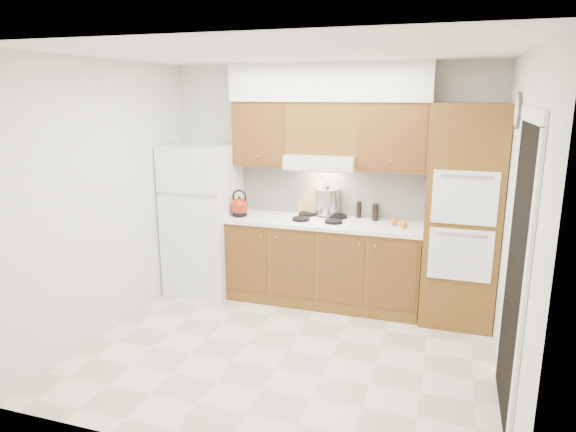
% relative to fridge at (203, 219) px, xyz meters
% --- Properties ---
extents(floor, '(3.60, 3.60, 0.00)m').
position_rel_fridge_xyz_m(floor, '(1.41, -1.14, -0.86)').
color(floor, beige).
rests_on(floor, ground).
extents(ceiling, '(3.60, 3.60, 0.00)m').
position_rel_fridge_xyz_m(ceiling, '(1.41, -1.14, 1.74)').
color(ceiling, white).
rests_on(ceiling, wall_back).
extents(wall_back, '(3.60, 0.02, 2.60)m').
position_rel_fridge_xyz_m(wall_back, '(1.41, 0.36, 0.44)').
color(wall_back, silver).
rests_on(wall_back, floor).
extents(wall_left, '(0.02, 3.00, 2.60)m').
position_rel_fridge_xyz_m(wall_left, '(-0.40, -1.14, 0.44)').
color(wall_left, silver).
rests_on(wall_left, floor).
extents(wall_right, '(0.02, 3.00, 2.60)m').
position_rel_fridge_xyz_m(wall_right, '(3.21, -1.14, 0.44)').
color(wall_right, silver).
rests_on(wall_right, floor).
extents(fridge, '(0.75, 0.72, 1.72)m').
position_rel_fridge_xyz_m(fridge, '(0.00, 0.00, 0.00)').
color(fridge, white).
rests_on(fridge, floor).
extents(base_cabinets, '(2.11, 0.60, 0.90)m').
position_rel_fridge_xyz_m(base_cabinets, '(1.43, 0.06, -0.41)').
color(base_cabinets, brown).
rests_on(base_cabinets, floor).
extents(countertop, '(2.13, 0.62, 0.04)m').
position_rel_fridge_xyz_m(countertop, '(1.43, 0.05, 0.06)').
color(countertop, white).
rests_on(countertop, base_cabinets).
extents(backsplash, '(2.11, 0.03, 0.56)m').
position_rel_fridge_xyz_m(backsplash, '(1.43, 0.34, 0.36)').
color(backsplash, white).
rests_on(backsplash, countertop).
extents(oven_cabinet, '(0.70, 0.65, 2.20)m').
position_rel_fridge_xyz_m(oven_cabinet, '(2.85, 0.03, 0.24)').
color(oven_cabinet, brown).
rests_on(oven_cabinet, floor).
extents(upper_cab_left, '(0.63, 0.33, 0.70)m').
position_rel_fridge_xyz_m(upper_cab_left, '(0.69, 0.19, 0.99)').
color(upper_cab_left, brown).
rests_on(upper_cab_left, wall_back).
extents(upper_cab_right, '(0.73, 0.33, 0.70)m').
position_rel_fridge_xyz_m(upper_cab_right, '(2.12, 0.19, 0.99)').
color(upper_cab_right, brown).
rests_on(upper_cab_right, wall_back).
extents(range_hood, '(0.75, 0.45, 0.15)m').
position_rel_fridge_xyz_m(range_hood, '(1.38, 0.13, 0.71)').
color(range_hood, silver).
rests_on(range_hood, wall_back).
extents(upper_cab_over_hood, '(0.75, 0.33, 0.55)m').
position_rel_fridge_xyz_m(upper_cab_over_hood, '(1.38, 0.19, 1.06)').
color(upper_cab_over_hood, brown).
rests_on(upper_cab_over_hood, range_hood).
extents(soffit, '(2.13, 0.36, 0.40)m').
position_rel_fridge_xyz_m(soffit, '(1.43, 0.18, 1.54)').
color(soffit, silver).
rests_on(soffit, wall_back).
extents(cooktop, '(0.74, 0.50, 0.01)m').
position_rel_fridge_xyz_m(cooktop, '(1.38, 0.07, 0.09)').
color(cooktop, white).
rests_on(cooktop, countertop).
extents(doorway, '(0.02, 0.90, 2.10)m').
position_rel_fridge_xyz_m(doorway, '(3.19, -1.49, 0.19)').
color(doorway, black).
rests_on(doorway, floor).
extents(wall_clock, '(0.02, 0.30, 0.30)m').
position_rel_fridge_xyz_m(wall_clock, '(3.19, -0.59, 1.29)').
color(wall_clock, '#3F3833').
rests_on(wall_clock, wall_right).
extents(kettle, '(0.23, 0.23, 0.20)m').
position_rel_fridge_xyz_m(kettle, '(0.48, -0.03, 0.19)').
color(kettle, maroon).
rests_on(kettle, countertop).
extents(cutting_board, '(0.31, 0.21, 0.39)m').
position_rel_fridge_xyz_m(cutting_board, '(1.20, 0.29, 0.28)').
color(cutting_board, tan).
rests_on(cutting_board, countertop).
extents(stock_pot, '(0.30, 0.30, 0.28)m').
position_rel_fridge_xyz_m(stock_pot, '(1.42, 0.25, 0.25)').
color(stock_pot, '#B4B4B9').
rests_on(stock_pot, cooktop).
extents(condiment_a, '(0.06, 0.06, 0.18)m').
position_rel_fridge_xyz_m(condiment_a, '(1.76, 0.31, 0.17)').
color(condiment_a, black).
rests_on(condiment_a, countertop).
extents(condiment_b, '(0.06, 0.06, 0.18)m').
position_rel_fridge_xyz_m(condiment_b, '(1.96, 0.23, 0.17)').
color(condiment_b, black).
rests_on(condiment_b, countertop).
extents(condiment_c, '(0.08, 0.08, 0.18)m').
position_rel_fridge_xyz_m(condiment_c, '(1.94, 0.29, 0.17)').
color(condiment_c, black).
rests_on(condiment_c, countertop).
extents(orange_near, '(0.11, 0.11, 0.08)m').
position_rel_fridge_xyz_m(orange_near, '(2.28, 0.01, 0.12)').
color(orange_near, orange).
rests_on(orange_near, countertop).
extents(orange_far, '(0.08, 0.08, 0.07)m').
position_rel_fridge_xyz_m(orange_far, '(2.17, 0.09, 0.12)').
color(orange_far, orange).
rests_on(orange_far, countertop).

